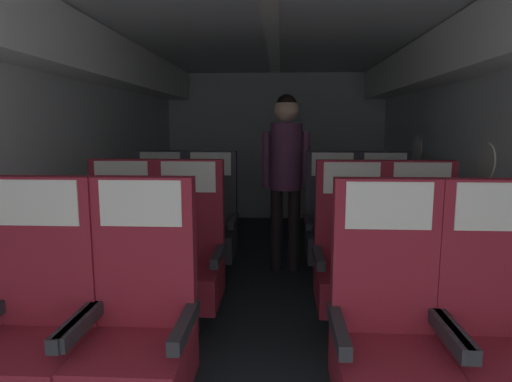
{
  "coord_description": "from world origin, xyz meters",
  "views": [
    {
      "loc": [
        0.08,
        -0.04,
        1.33
      ],
      "look_at": [
        -0.1,
        3.11,
        0.85
      ],
      "focal_mm": 30.41,
      "sensor_mm": 36.0,
      "label": 1
    }
  ],
  "objects": [
    {
      "name": "seat_c_left_window",
      "position": [
        -0.98,
        3.61,
        0.46
      ],
      "size": [
        0.48,
        0.47,
        1.11
      ],
      "color": "#38383D",
      "rests_on": "ground"
    },
    {
      "name": "seat_b_left_aisle",
      "position": [
        -0.52,
        2.63,
        0.46
      ],
      "size": [
        0.48,
        0.47,
        1.11
      ],
      "color": "#38383D",
      "rests_on": "ground"
    },
    {
      "name": "seat_c_right_window",
      "position": [
        0.52,
        3.62,
        0.46
      ],
      "size": [
        0.48,
        0.47,
        1.11
      ],
      "color": "#38383D",
      "rests_on": "ground"
    },
    {
      "name": "ground",
      "position": [
        0.0,
        3.08,
        -0.01
      ],
      "size": [
        3.32,
        6.55,
        0.02
      ],
      "primitive_type": "cube",
      "color": "#23282D"
    },
    {
      "name": "seat_a_right_aisle",
      "position": [
        0.97,
        1.67,
        0.46
      ],
      "size": [
        0.48,
        0.47,
        1.11
      ],
      "color": "#38383D",
      "rests_on": "ground"
    },
    {
      "name": "seat_a_left_window",
      "position": [
        -0.96,
        1.65,
        0.46
      ],
      "size": [
        0.48,
        0.47,
        1.11
      ],
      "color": "#38383D",
      "rests_on": "ground"
    },
    {
      "name": "seat_c_right_aisle",
      "position": [
        0.97,
        3.61,
        0.46
      ],
      "size": [
        0.48,
        0.47,
        1.11
      ],
      "color": "#38383D",
      "rests_on": "ground"
    },
    {
      "name": "seat_b_right_aisle",
      "position": [
        0.97,
        2.64,
        0.46
      ],
      "size": [
        0.48,
        0.47,
        1.11
      ],
      "color": "#38383D",
      "rests_on": "ground"
    },
    {
      "name": "fuselage_shell",
      "position": [
        0.0,
        3.32,
        1.51
      ],
      "size": [
        3.2,
        6.2,
        2.12
      ],
      "color": "silver",
      "rests_on": "ground"
    },
    {
      "name": "seat_a_left_aisle",
      "position": [
        -0.52,
        1.66,
        0.46
      ],
      "size": [
        0.48,
        0.47,
        1.11
      ],
      "color": "#38383D",
      "rests_on": "ground"
    },
    {
      "name": "seat_c_left_aisle",
      "position": [
        -0.53,
        3.61,
        0.46
      ],
      "size": [
        0.48,
        0.47,
        1.11
      ],
      "color": "#38383D",
      "rests_on": "ground"
    },
    {
      "name": "seat_a_right_window",
      "position": [
        0.53,
        1.67,
        0.46
      ],
      "size": [
        0.48,
        0.47,
        1.11
      ],
      "color": "#38383D",
      "rests_on": "ground"
    },
    {
      "name": "flight_attendant",
      "position": [
        0.12,
        3.86,
        0.99
      ],
      "size": [
        0.43,
        0.28,
        1.61
      ],
      "rotation": [
        0.0,
        0.0,
        -0.21
      ],
      "color": "black",
      "rests_on": "ground"
    },
    {
      "name": "seat_b_left_window",
      "position": [
        -0.97,
        2.64,
        0.46
      ],
      "size": [
        0.48,
        0.47,
        1.11
      ],
      "color": "#38383D",
      "rests_on": "ground"
    },
    {
      "name": "seat_b_right_window",
      "position": [
        0.53,
        2.63,
        0.46
      ],
      "size": [
        0.48,
        0.47,
        1.11
      ],
      "color": "#38383D",
      "rests_on": "ground"
    }
  ]
}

